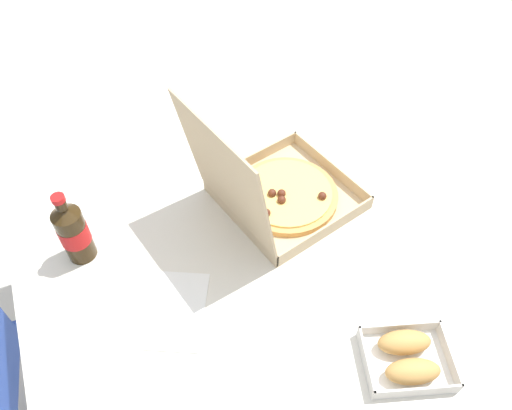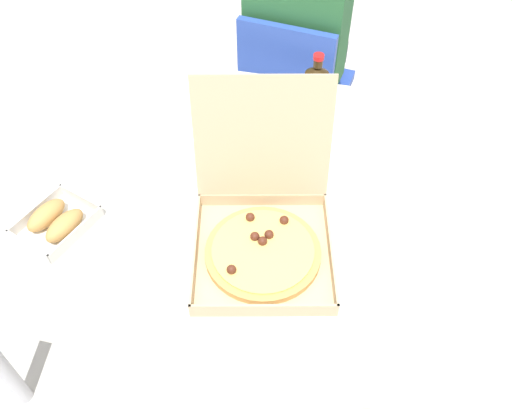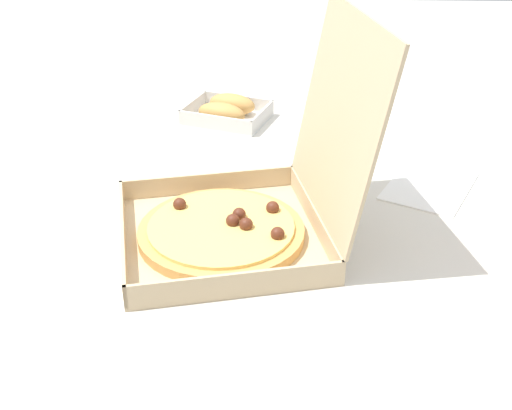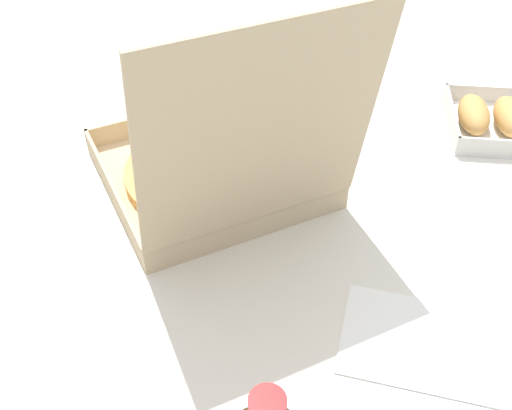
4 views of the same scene
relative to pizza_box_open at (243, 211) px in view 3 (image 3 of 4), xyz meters
name	(u,v)px [view 3 (image 3 of 4)]	position (x,y,z in m)	size (l,w,h in m)	color
dining_table	(337,238)	(-0.10, 0.18, -0.11)	(1.46, 1.08, 0.71)	silver
pizza_box_open	(243,211)	(0.00, 0.00, 0.00)	(0.42, 0.47, 0.38)	tan
bread_side_box	(227,111)	(-0.53, -0.07, -0.03)	(0.20, 0.23, 0.06)	white
paper_menu	(430,186)	(-0.20, 0.37, -0.05)	(0.21, 0.15, 0.00)	white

